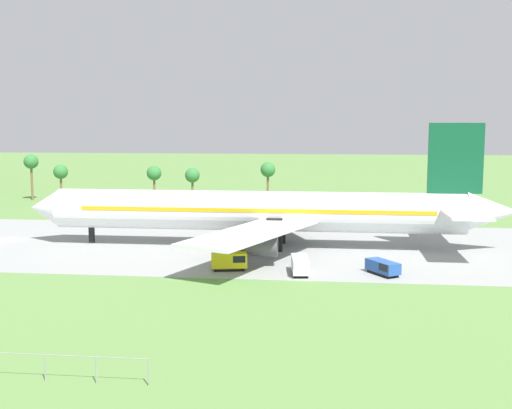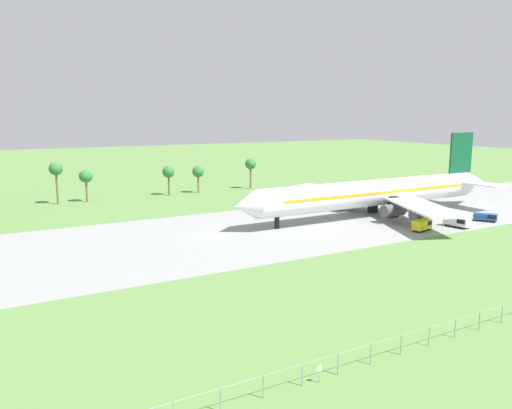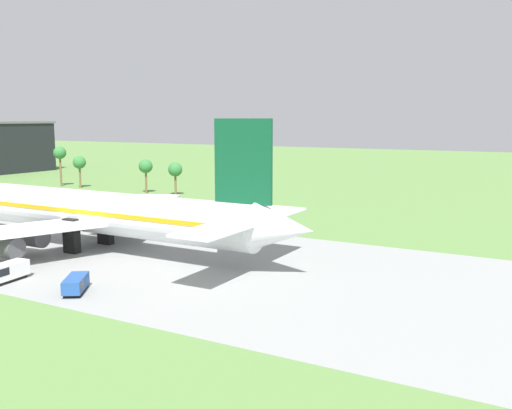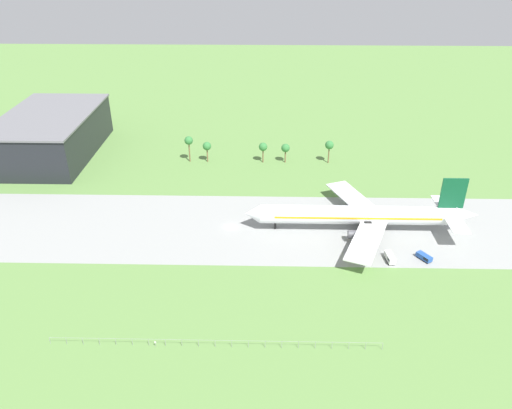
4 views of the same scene
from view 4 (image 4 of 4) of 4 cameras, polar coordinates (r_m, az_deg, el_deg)
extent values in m
plane|color=#5B8442|center=(168.49, -2.92, -2.58)|extent=(600.00, 600.00, 0.00)
cube|color=gray|center=(168.48, -2.92, -2.58)|extent=(320.00, 44.00, 0.02)
cylinder|color=white|center=(167.29, 11.43, -1.17)|extent=(63.71, 6.20, 6.20)
cone|color=white|center=(164.65, -0.42, -1.06)|extent=(4.96, 6.08, 6.08)
cone|color=white|center=(176.99, 22.90, -1.10)|extent=(7.75, 5.89, 5.89)
cube|color=#EFA314|center=(167.06, 11.44, -1.03)|extent=(54.16, 6.33, 0.62)
cube|color=#0F4C2D|center=(171.37, 21.62, 1.20)|extent=(8.06, 0.50, 10.55)
cube|color=white|center=(174.83, 21.28, -0.96)|extent=(5.58, 24.81, 0.30)
cube|color=white|center=(156.94, 12.54, -3.95)|extent=(17.43, 27.65, 0.44)
cube|color=white|center=(179.43, 11.11, 0.66)|extent=(17.43, 27.65, 0.44)
cylinder|color=#4C4C51|center=(162.35, 11.44, -3.37)|extent=(5.58, 2.79, 2.79)
cylinder|color=#4C4C51|center=(157.71, 12.68, -4.57)|extent=(5.58, 2.79, 2.79)
cylinder|color=#4C4C51|center=(174.92, 10.70, -0.76)|extent=(5.58, 2.79, 2.79)
cylinder|color=#4C4C51|center=(180.69, 11.21, 0.21)|extent=(5.58, 2.79, 2.79)
cube|color=black|center=(166.22, 2.20, -2.02)|extent=(0.70, 0.90, 5.04)
cube|color=black|center=(166.60, 12.58, -2.70)|extent=(2.40, 1.20, 5.04)
cube|color=black|center=(172.33, 12.20, -1.51)|extent=(2.40, 1.20, 5.04)
cube|color=black|center=(156.05, 11.56, -5.98)|extent=(4.23, 2.56, 0.40)
cube|color=yellow|center=(155.40, 11.60, -5.63)|extent=(4.95, 2.89, 1.93)
cube|color=black|center=(155.68, 12.05, -5.48)|extent=(2.00, 2.33, 0.90)
cube|color=black|center=(160.63, 18.62, -5.94)|extent=(3.82, 4.51, 0.40)
cube|color=#234C99|center=(160.14, 18.67, -5.67)|extent=(4.40, 5.24, 1.42)
cube|color=black|center=(159.36, 19.04, -5.83)|extent=(2.66, 2.57, 0.90)
cube|color=black|center=(157.13, 15.01, -6.17)|extent=(2.32, 4.80, 0.40)
cube|color=white|center=(156.52, 15.06, -5.84)|extent=(2.61, 5.63, 1.82)
cube|color=black|center=(155.23, 15.25, -6.07)|extent=(2.24, 2.12, 0.90)
cylinder|color=gray|center=(134.30, -22.49, -14.18)|extent=(0.10, 0.10, 2.10)
cylinder|color=gray|center=(132.81, -20.86, -14.37)|extent=(0.10, 0.10, 2.10)
cylinder|color=gray|center=(131.42, -19.18, -14.54)|extent=(0.10, 0.10, 2.10)
cylinder|color=gray|center=(130.14, -17.48, -14.71)|extent=(0.10, 0.10, 2.10)
cylinder|color=gray|center=(128.98, -15.73, -14.86)|extent=(0.10, 0.10, 2.10)
cylinder|color=gray|center=(127.92, -13.96, -15.01)|extent=(0.10, 0.10, 2.10)
cylinder|color=gray|center=(126.99, -12.15, -15.14)|extent=(0.10, 0.10, 2.10)
cylinder|color=gray|center=(126.17, -10.32, -15.26)|extent=(0.10, 0.10, 2.10)
cylinder|color=gray|center=(125.48, -8.47, -15.37)|extent=(0.10, 0.10, 2.10)
cylinder|color=gray|center=(124.91, -6.59, -15.46)|extent=(0.10, 0.10, 2.10)
cylinder|color=gray|center=(124.47, -4.69, -15.54)|extent=(0.10, 0.10, 2.10)
cylinder|color=gray|center=(124.15, -2.79, -15.60)|extent=(0.10, 0.10, 2.10)
cylinder|color=gray|center=(123.96, -0.87, -15.65)|extent=(0.10, 0.10, 2.10)
cylinder|color=gray|center=(123.90, 1.05, -15.68)|extent=(0.10, 0.10, 2.10)
cylinder|color=gray|center=(123.97, 2.97, -15.69)|extent=(0.10, 0.10, 2.10)
cylinder|color=gray|center=(124.17, 4.89, -15.68)|extent=(0.10, 0.10, 2.10)
cylinder|color=gray|center=(124.50, 6.79, -15.66)|extent=(0.10, 0.10, 2.10)
cylinder|color=gray|center=(124.96, 8.69, -15.62)|extent=(0.10, 0.10, 2.10)
cylinder|color=gray|center=(125.54, 10.57, -15.57)|extent=(0.10, 0.10, 2.10)
cylinder|color=gray|center=(126.24, 12.43, -15.50)|extent=(0.10, 0.10, 2.10)
cylinder|color=gray|center=(127.07, 14.26, -15.42)|extent=(0.10, 0.10, 2.10)
cylinder|color=gray|center=(123.76, -4.71, -15.21)|extent=(80.00, 0.06, 0.06)
cylinder|color=gray|center=(126.60, -11.43, -15.37)|extent=(0.08, 0.08, 1.60)
cube|color=white|center=(126.18, -11.45, -15.18)|extent=(0.44, 0.03, 0.56)
cube|color=black|center=(238.03, -22.38, 7.33)|extent=(36.00, 60.00, 17.63)
cube|color=slate|center=(235.12, -22.80, 9.41)|extent=(36.72, 61.20, 0.80)
cylinder|color=brown|center=(214.44, 3.37, 5.58)|extent=(0.56, 0.56, 6.05)
sphere|color=#337538|center=(213.03, 3.39, 6.47)|extent=(3.60, 3.60, 3.60)
cylinder|color=brown|center=(215.67, -5.58, 5.71)|extent=(0.56, 0.56, 6.60)
sphere|color=#337538|center=(214.17, -5.63, 6.66)|extent=(3.60, 3.60, 3.60)
cylinder|color=brown|center=(216.22, -7.61, 6.00)|extent=(0.56, 0.56, 9.07)
sphere|color=#337538|center=(214.28, -7.70, 7.27)|extent=(3.60, 3.60, 3.60)
cylinder|color=brown|center=(215.63, 8.31, 5.67)|extent=(0.56, 0.56, 7.56)
sphere|color=#337538|center=(213.95, 8.39, 6.74)|extent=(3.60, 3.60, 3.60)
cylinder|color=brown|center=(214.21, 0.80, 5.66)|extent=(0.56, 0.56, 6.49)
sphere|color=#337538|center=(212.71, 0.81, 6.61)|extent=(3.60, 3.60, 3.60)
camera|label=1|loc=(91.56, 30.71, -25.45)|focal=45.00mm
camera|label=2|loc=(98.86, -32.10, -17.27)|focal=35.00mm
camera|label=3|loc=(143.49, 43.49, -8.73)|focal=40.00mm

